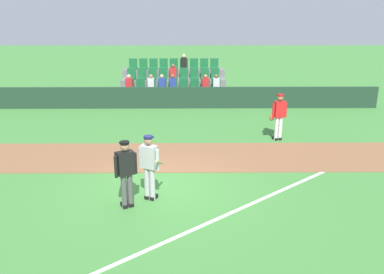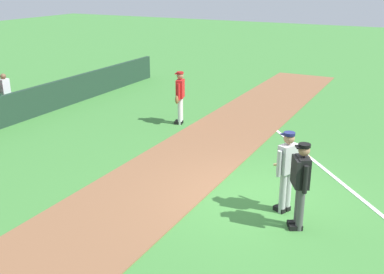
# 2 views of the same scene
# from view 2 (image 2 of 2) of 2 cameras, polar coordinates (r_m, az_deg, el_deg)

# --- Properties ---
(ground_plane) EXTENTS (80.00, 80.00, 0.00)m
(ground_plane) POSITION_cam_2_polar(r_m,az_deg,el_deg) (10.45, 7.90, -7.66)
(ground_plane) COLOR #42843A
(infield_dirt_path) EXTENTS (28.00, 2.72, 0.03)m
(infield_dirt_path) POSITION_cam_2_polar(r_m,az_deg,el_deg) (11.37, -3.64, -5.12)
(infield_dirt_path) COLOR brown
(infield_dirt_path) RESTS_ON ground
(foul_line_chalk) EXTENTS (9.30, 7.74, 0.01)m
(foul_line_chalk) POSITION_cam_2_polar(r_m,az_deg,el_deg) (12.99, 14.49, -2.59)
(foul_line_chalk) COLOR white
(foul_line_chalk) RESTS_ON ground
(batter_grey_jersey) EXTENTS (0.62, 0.80, 1.76)m
(batter_grey_jersey) POSITION_cam_2_polar(r_m,az_deg,el_deg) (9.67, 11.61, -3.87)
(batter_grey_jersey) COLOR #B2B2B2
(batter_grey_jersey) RESTS_ON ground
(umpire_home_plate) EXTENTS (0.54, 0.45, 1.76)m
(umpire_home_plate) POSITION_cam_2_polar(r_m,az_deg,el_deg) (9.08, 13.20, -5.35)
(umpire_home_plate) COLOR #4C4C4C
(umpire_home_plate) RESTS_ON ground
(runner_red_jersey) EXTENTS (0.67, 0.38, 1.76)m
(runner_red_jersey) POSITION_cam_2_polar(r_m,az_deg,el_deg) (15.28, -1.49, 5.08)
(runner_red_jersey) COLOR silver
(runner_red_jersey) RESTS_ON ground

